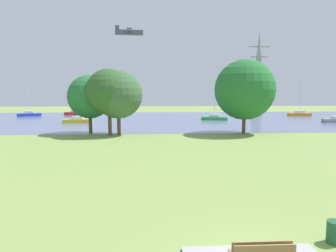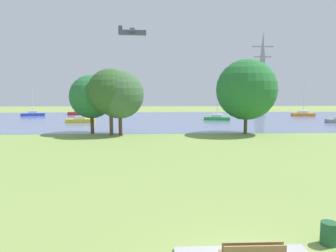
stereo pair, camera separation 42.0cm
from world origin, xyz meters
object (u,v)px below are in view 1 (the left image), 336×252
Objects in this scene: sailboat_green at (215,118)px; sailboat_blue at (29,114)px; sailboat_orange at (299,114)px; sailboat_yellow at (78,120)px; tree_east_far at (90,97)px; tree_west_near at (109,92)px; litter_bin at (335,232)px; sailboat_red at (76,113)px; electricity_pylon at (258,70)px; tree_east_near at (118,95)px; tree_west_far at (245,90)px; light_aircraft at (129,32)px.

sailboat_blue is (-38.03, 10.95, 0.01)m from sailboat_green.
sailboat_yellow is at bearing -164.69° from sailboat_orange.
tree_west_near is at bearing -33.17° from tree_east_far.
litter_bin is at bearing -96.58° from sailboat_green.
tree_west_near is at bearing -143.47° from sailboat_orange.
sailboat_blue is (-13.68, 14.39, 0.00)m from sailboat_yellow.
sailboat_yellow is 1.22× the size of sailboat_red.
litter_bin is at bearing -60.29° from sailboat_blue.
sailboat_orange is at bearing -2.02° from sailboat_blue.
sailboat_yellow is 60.32m from electricity_pylon.
tree_west_far reaches higher than tree_east_near.
tree_east_far is at bearing -138.75° from sailboat_green.
litter_bin is 86.37m from electricity_pylon.
tree_east_far is 0.87× the size of light_aircraft.
tree_east_near is 15.68m from tree_west_far.
electricity_pylon reaches higher than sailboat_red.
sailboat_blue is at bearing 123.41° from tree_east_far.
sailboat_red is 35.28m from tree_west_near.
tree_west_far is 41.44m from light_aircraft.
sailboat_yellow is at bearing -171.97° from sailboat_green.
light_aircraft reaches higher than sailboat_blue.
sailboat_red is at bearing 106.89° from tree_east_far.
tree_east_near is at bearing -22.11° from tree_east_far.
sailboat_green is (-20.62, -8.88, -0.01)m from sailboat_orange.
sailboat_yellow reaches higher than sailboat_green.
electricity_pylon reaches higher than tree_east_far.
electricity_pylon is at bearing 56.13° from tree_east_near.
sailboat_yellow is 0.95× the size of sailboat_blue.
electricity_pylon reaches higher than sailboat_green.
sailboat_red is (-23.59, 60.24, 0.05)m from litter_bin.
sailboat_orange is at bearing 52.77° from tree_west_far.
litter_bin is 0.14× the size of sailboat_red.
sailboat_blue is 0.78× the size of tree_west_far.
sailboat_orange is 34.62m from tree_west_far.
tree_west_far is (28.84, -32.31, 5.07)m from sailboat_red.
litter_bin is 0.12× the size of sailboat_yellow.
tree_east_far is 0.92× the size of tree_west_near.
sailboat_red is 0.67× the size of light_aircraft.
litter_bin is 0.10× the size of tree_west_near.
tree_west_far is (37.93, -29.34, 5.05)m from sailboat_blue.
light_aircraft is at bearing 90.07° from tree_west_near.
sailboat_green is 0.71× the size of tree_west_far.
light_aircraft reaches higher than sailboat_orange.
sailboat_orange is at bearing -5.81° from sailboat_red.
tree_east_far reaches higher than sailboat_green.
tree_east_far is at bearing 176.25° from tree_west_far.
sailboat_red is at bearing -156.57° from electricity_pylon.
sailboat_red is 0.76× the size of tree_east_far.
light_aircraft is at bearing 167.72° from sailboat_orange.
sailboat_orange reaches higher than sailboat_yellow.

